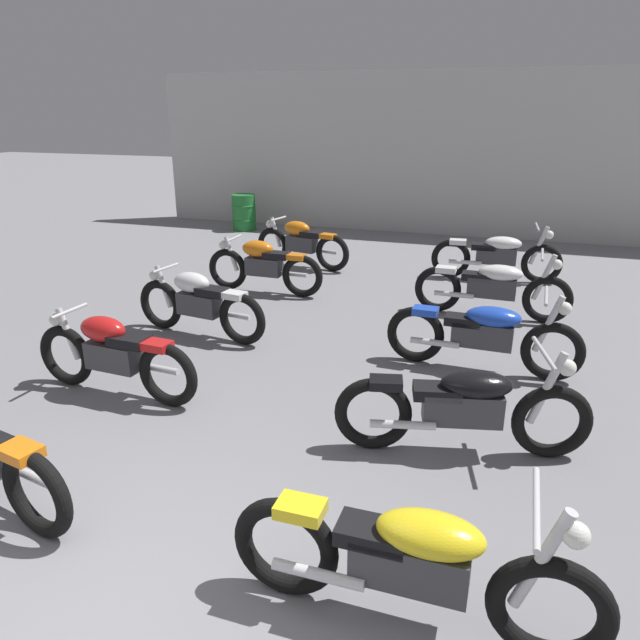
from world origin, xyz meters
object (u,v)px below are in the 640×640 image
object	(u,v)px
motorcycle_right_row_1	(464,406)
motorcycle_left_row_4	(301,242)
motorcycle_left_row_2	(199,302)
motorcycle_right_row_3	(493,286)
motorcycle_left_row_3	(263,265)
motorcycle_right_row_0	(412,560)
motorcycle_right_row_2	(484,333)
motorcycle_right_row_4	(497,255)
motorcycle_left_row_1	(113,354)
oil_drum	(244,212)

from	to	relation	value
motorcycle_right_row_1	motorcycle_left_row_4	bearing A→B (deg)	122.31
motorcycle_left_row_2	motorcycle_right_row_3	xyz separation A→B (m)	(3.55, 1.97, -0.01)
motorcycle_left_row_3	motorcycle_right_row_0	bearing A→B (deg)	-59.28
motorcycle_left_row_4	motorcycle_right_row_2	distance (m)	5.14
motorcycle_left_row_4	motorcycle_right_row_4	size ratio (longest dim) A/B	0.90
motorcycle_left_row_2	motorcycle_right_row_2	xyz separation A→B (m)	(3.56, 0.04, -0.01)
motorcycle_right_row_1	motorcycle_right_row_2	distance (m)	1.81
motorcycle_left_row_1	motorcycle_right_row_3	distance (m)	5.15
motorcycle_left_row_1	oil_drum	distance (m)	8.76
motorcycle_right_row_1	motorcycle_right_row_3	xyz separation A→B (m)	(0.03, 3.73, 0.00)
motorcycle_right_row_4	motorcycle_left_row_2	bearing A→B (deg)	-131.56
motorcycle_right_row_2	motorcycle_right_row_4	xyz separation A→B (m)	(-0.05, 3.91, 0.00)
motorcycle_left_row_4	motorcycle_right_row_1	bearing A→B (deg)	-57.69
motorcycle_left_row_2	motorcycle_right_row_1	bearing A→B (deg)	-26.65
motorcycle_left_row_1	motorcycle_left_row_4	bearing A→B (deg)	89.89
motorcycle_right_row_4	oil_drum	xyz separation A→B (m)	(-6.00, 2.67, -0.03)
motorcycle_left_row_3	motorcycle_right_row_4	bearing A→B (deg)	29.03
motorcycle_right_row_0	oil_drum	bearing A→B (deg)	119.85
motorcycle_left_row_3	motorcycle_left_row_1	bearing A→B (deg)	-90.19
motorcycle_right_row_4	motorcycle_right_row_3	bearing A→B (deg)	-88.74
motorcycle_left_row_4	oil_drum	distance (m)	3.81
motorcycle_left_row_3	oil_drum	bearing A→B (deg)	118.74
motorcycle_left_row_4	motorcycle_right_row_3	world-z (taller)	motorcycle_right_row_3
motorcycle_left_row_3	motorcycle_right_row_4	size ratio (longest dim) A/B	0.91
motorcycle_right_row_1	oil_drum	xyz separation A→B (m)	(-6.02, 8.39, -0.03)
motorcycle_left_row_2	motorcycle_left_row_4	bearing A→B (deg)	89.68
motorcycle_right_row_3	oil_drum	xyz separation A→B (m)	(-6.05, 4.65, -0.03)
motorcycle_left_row_2	motorcycle_right_row_4	xyz separation A→B (m)	(3.50, 3.95, -0.01)
motorcycle_left_row_2	motorcycle_right_row_3	bearing A→B (deg)	29.02
motorcycle_left_row_1	motorcycle_right_row_0	world-z (taller)	motorcycle_right_row_0
motorcycle_left_row_2	motorcycle_left_row_3	size ratio (longest dim) A/B	1.00
motorcycle_right_row_2	motorcycle_left_row_4	bearing A→B (deg)	133.50
motorcycle_left_row_4	oil_drum	xyz separation A→B (m)	(-2.52, 2.85, -0.03)
motorcycle_right_row_1	motorcycle_right_row_4	xyz separation A→B (m)	(-0.02, 5.72, 0.00)
motorcycle_right_row_1	motorcycle_left_row_1	bearing A→B (deg)	-179.90
motorcycle_left_row_1	motorcycle_left_row_3	xyz separation A→B (m)	(0.01, 3.79, 0.00)
motorcycle_left_row_1	motorcycle_right_row_0	size ratio (longest dim) A/B	0.91
motorcycle_right_row_2	motorcycle_right_row_4	bearing A→B (deg)	90.77
motorcycle_right_row_4	motorcycle_right_row_2	bearing A→B (deg)	-89.23
motorcycle_left_row_1	motorcycle_left_row_2	size ratio (longest dim) A/B	1.00
motorcycle_left_row_3	motorcycle_right_row_4	xyz separation A→B (m)	(3.48, 1.93, -0.01)
motorcycle_left_row_1	motorcycle_right_row_2	size ratio (longest dim) A/B	0.91
motorcycle_left_row_2	motorcycle_left_row_4	world-z (taller)	same
motorcycle_left_row_1	oil_drum	xyz separation A→B (m)	(-2.51, 8.39, -0.03)
motorcycle_left_row_2	motorcycle_right_row_1	xyz separation A→B (m)	(3.52, -1.77, -0.01)
motorcycle_left_row_2	motorcycle_right_row_0	bearing A→B (deg)	-47.28
motorcycle_left_row_2	motorcycle_right_row_3	world-z (taller)	motorcycle_right_row_3
motorcycle_right_row_1	motorcycle_right_row_2	xyz separation A→B (m)	(0.04, 1.81, 0.00)
oil_drum	motorcycle_left_row_4	bearing A→B (deg)	-48.54
motorcycle_left_row_2	motorcycle_right_row_3	size ratio (longest dim) A/B	0.91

